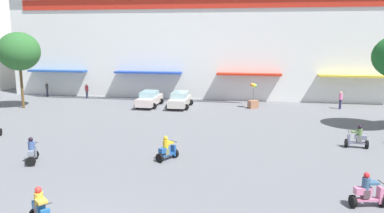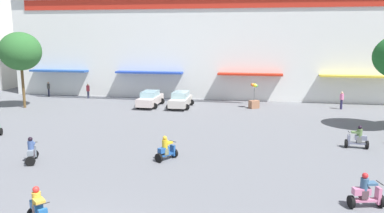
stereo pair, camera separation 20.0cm
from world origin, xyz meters
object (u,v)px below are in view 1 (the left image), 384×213
Objects in this scene: parked_car_1 at (180,100)px; pedestrian_0 at (47,88)px; scooter_rider_0 at (41,210)px; scooter_rider_7 at (32,152)px; parked_car_0 at (149,99)px; plaza_tree_2 at (19,52)px; pedestrian_2 at (341,99)px; pedestrian_1 at (87,90)px; balloon_vendor_cart at (253,98)px; scooter_rider_5 at (368,192)px; scooter_rider_9 at (357,138)px; scooter_rider_8 at (167,150)px.

pedestrian_0 is at bearing 166.00° from parked_car_1.
parked_car_1 reaches higher than scooter_rider_0.
parked_car_0 is at bearing 84.33° from scooter_rider_7.
plaza_tree_2 reaches higher than pedestrian_0.
parked_car_0 is (11.78, 2.76, -4.63)m from plaza_tree_2.
parked_car_1 is 2.51× the size of pedestrian_0.
pedestrian_2 reaches higher than scooter_rider_7.
plaza_tree_2 is at bearing -120.77° from pedestrian_1.
balloon_vendor_cart reaches higher than scooter_rider_7.
plaza_tree_2 is 1.63× the size of parked_car_0.
parked_car_0 is 24.00m from scooter_rider_0.
scooter_rider_5 is 8.91m from scooter_rider_9.
scooter_rider_0 is 0.63× the size of balloon_vendor_cart.
scooter_rider_9 is 0.87× the size of pedestrian_2.
scooter_rider_5 is at bearing -59.05° from parked_car_1.
pedestrian_2 is at bearing 7.18° from parked_car_1.
parked_car_0 is 2.94× the size of scooter_rider_7.
plaza_tree_2 is 22.08m from scooter_rider_8.
scooter_rider_0 is (14.49, -21.08, -4.75)m from plaza_tree_2.
balloon_vendor_cart is (-8.15, -1.00, -0.02)m from pedestrian_2.
pedestrian_1 is (5.07, -0.55, -0.05)m from pedestrian_0.
pedestrian_0 is 0.68× the size of balloon_vendor_cart.
pedestrian_0 is (-29.84, 15.24, 0.36)m from scooter_rider_9.
scooter_rider_7 is at bearing -61.75° from pedestrian_0.
plaza_tree_2 is at bearing 124.51° from scooter_rider_0.
scooter_rider_5 is (11.96, -19.95, -0.14)m from parked_car_1.
scooter_rider_7 is 24.18m from pedestrian_0.
scooter_rider_8 is at bearing 155.11° from scooter_rider_5.
scooter_rider_5 is 22.09m from pedestrian_2.
pedestrian_0 is 1.02× the size of pedestrian_1.
balloon_vendor_cart is (4.54, 16.44, 0.36)m from scooter_rider_8.
pedestrian_1 reaches higher than scooter_rider_7.
plaza_tree_2 is at bearing -171.30° from pedestrian_2.
scooter_rider_9 reaches higher than scooter_rider_8.
scooter_rider_8 is (5.52, -15.61, -0.18)m from parked_car_0.
pedestrian_1 is at bearing 157.13° from parked_car_0.
plaza_tree_2 is 32.25m from scooter_rider_5.
pedestrian_2 is at bearing -3.46° from pedestrian_1.
balloon_vendor_cart is at bearing 57.01° from scooter_rider_7.
parked_car_0 is 10.10m from balloon_vendor_cart.
parked_car_1 is (14.85, 2.68, -4.62)m from plaza_tree_2.
scooter_rider_9 is 28.81m from pedestrian_1.
parked_car_0 is at bearing 109.47° from scooter_rider_8.
balloon_vendor_cart is (-4.97, 20.85, 0.32)m from scooter_rider_5.
scooter_rider_0 is at bearing -162.77° from scooter_rider_5.
scooter_rider_8 is (2.44, -15.53, -0.18)m from parked_car_1.
plaza_tree_2 is 18.33m from scooter_rider_7.
balloon_vendor_cart is (21.84, 3.59, -4.44)m from plaza_tree_2.
scooter_rider_9 is 33.51m from pedestrian_0.
scooter_rider_0 is 12.90m from scooter_rider_5.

